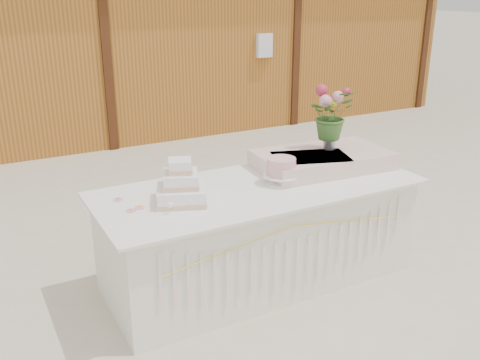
{
  "coord_description": "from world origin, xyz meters",
  "views": [
    {
      "loc": [
        -1.86,
        -3.14,
        2.14
      ],
      "look_at": [
        0.0,
        0.3,
        0.72
      ],
      "focal_mm": 40.0,
      "sensor_mm": 36.0,
      "label": 1
    }
  ],
  "objects": [
    {
      "name": "bouquet",
      "position": [
        0.75,
        0.17,
        1.23
      ],
      "size": [
        0.38,
        0.33,
        0.4
      ],
      "primitive_type": "imported",
      "rotation": [
        0.0,
        0.0,
        0.07
      ],
      "color": "#406D2B",
      "rests_on": "flower_vase"
    },
    {
      "name": "cake_table",
      "position": [
        0.0,
        -0.0,
        0.39
      ],
      "size": [
        2.4,
        1.0,
        0.77
      ],
      "color": "silver",
      "rests_on": "ground"
    },
    {
      "name": "flower_vase",
      "position": [
        0.75,
        0.17,
        0.97
      ],
      "size": [
        0.1,
        0.1,
        0.13
      ],
      "primitive_type": "cylinder",
      "color": "#A5A5A9",
      "rests_on": "satin_runner"
    },
    {
      "name": "satin_runner",
      "position": [
        0.65,
        0.12,
        0.84
      ],
      "size": [
        1.09,
        0.69,
        0.13
      ],
      "primitive_type": "cube",
      "rotation": [
        0.0,
        0.0,
        -0.08
      ],
      "color": "#FFD7CD",
      "rests_on": "cake_table"
    },
    {
      "name": "ground",
      "position": [
        0.0,
        0.0,
        0.0
      ],
      "size": [
        80.0,
        80.0,
        0.0
      ],
      "primitive_type": "plane",
      "color": "beige",
      "rests_on": "ground"
    },
    {
      "name": "wedding_cake",
      "position": [
        -0.62,
        -0.0,
        0.87
      ],
      "size": [
        0.43,
        0.43,
        0.3
      ],
      "rotation": [
        0.0,
        0.0,
        -0.37
      ],
      "color": "white",
      "rests_on": "cake_table"
    },
    {
      "name": "barn",
      "position": [
        -0.01,
        5.99,
        1.68
      ],
      "size": [
        12.6,
        4.6,
        3.3
      ],
      "color": "#A96423",
      "rests_on": "ground"
    },
    {
      "name": "loose_flowers",
      "position": [
        -0.96,
        0.13,
        0.78
      ],
      "size": [
        0.23,
        0.34,
        0.02
      ],
      "primitive_type": null,
      "rotation": [
        0.0,
        0.0,
        -0.35
      ],
      "color": "pink",
      "rests_on": "cake_table"
    },
    {
      "name": "pink_cake_stand",
      "position": [
        0.17,
        -0.03,
        0.88
      ],
      "size": [
        0.27,
        0.27,
        0.2
      ],
      "color": "white",
      "rests_on": "cake_table"
    }
  ]
}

